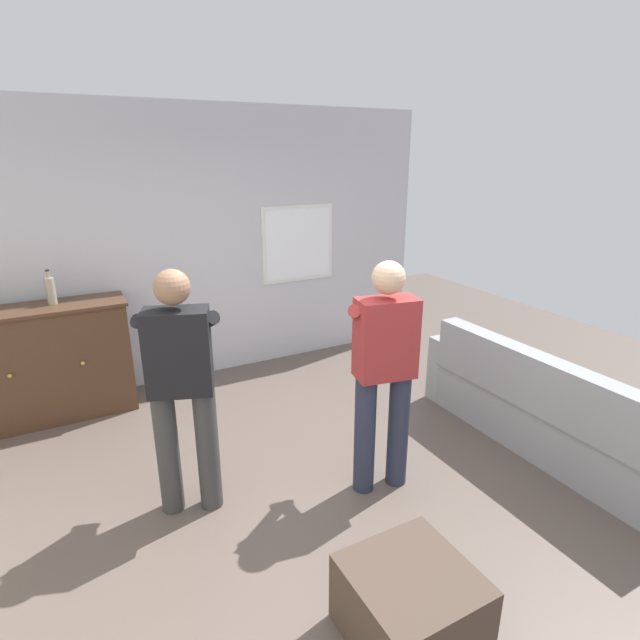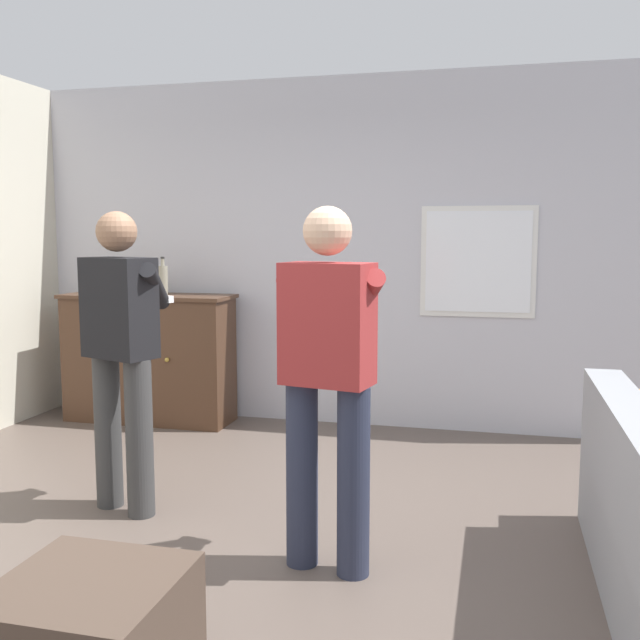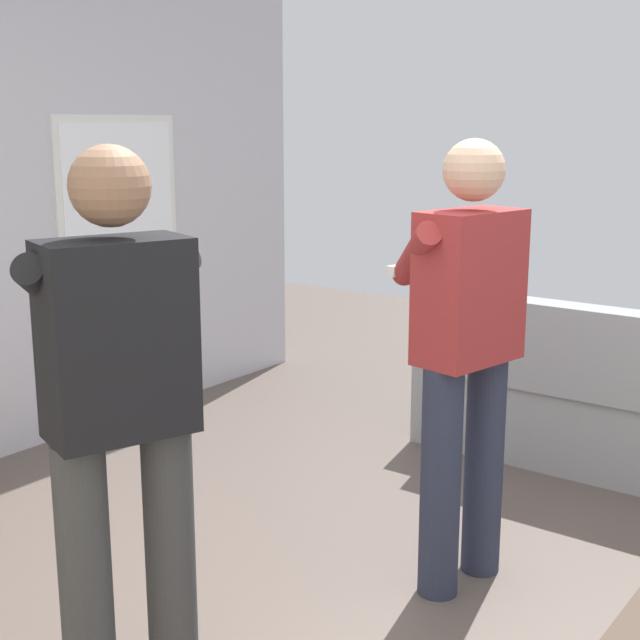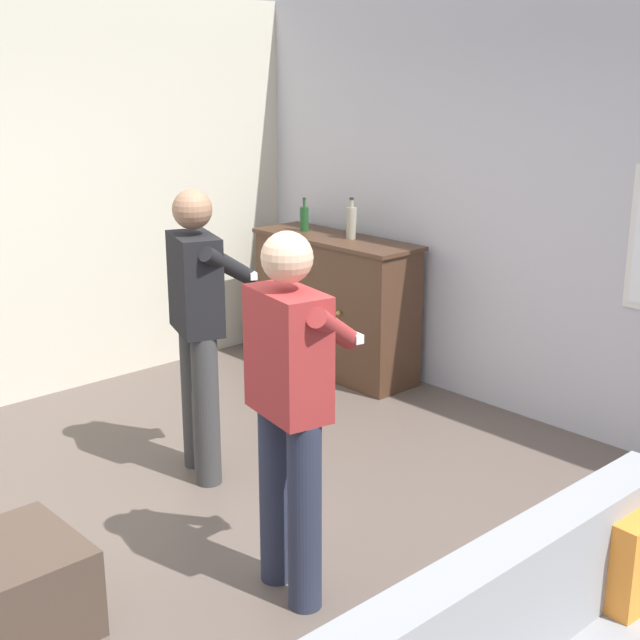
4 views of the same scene
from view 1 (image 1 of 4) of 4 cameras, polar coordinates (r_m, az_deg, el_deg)
The scene contains 8 objects.
ground at distance 3.67m, azimuth 0.43°, elevation -20.87°, with size 10.40×10.40×0.00m, color brown.
wall_back_with_window at distance 5.40m, azimuth -13.12°, elevation 8.23°, with size 5.20×0.15×2.80m.
couch at distance 4.46m, azimuth 24.66°, elevation -9.81°, with size 0.57×2.44×0.87m.
sideboard_cabinet at distance 5.11m, azimuth -28.68°, elevation -4.38°, with size 1.43×0.49×1.06m.
bottle_wine_green at distance 4.95m, azimuth -28.42°, elevation 3.00°, with size 0.08×0.08×0.31m.
ottoman at distance 2.88m, azimuth 10.26°, elevation -29.42°, with size 0.59×0.59×0.40m, color #47382D.
person_standing_left at distance 3.32m, azimuth -15.54°, elevation -6.93°, with size 0.52×0.52×1.68m.
person_standing_right at distance 3.44m, azimuth 7.30°, elevation -5.42°, with size 0.55×0.51×1.68m.
Camera 1 is at (-1.36, -2.48, 2.33)m, focal length 28.00 mm.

